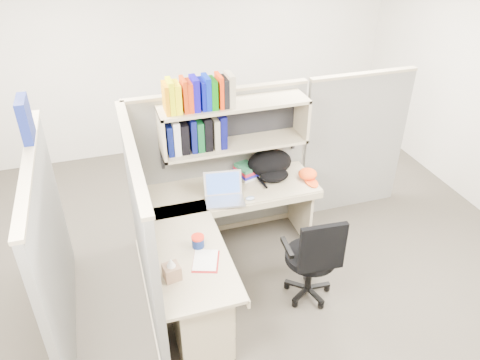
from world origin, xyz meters
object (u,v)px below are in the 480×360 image
object	(u,v)px
desk	(211,279)
backpack	(272,166)
laptop	(225,190)
task_chair	(311,270)
snack_canister	(198,241)

from	to	relation	value
desk	backpack	size ratio (longest dim) A/B	3.83
laptop	task_chair	distance (m)	1.07
laptop	backpack	xyz separation A→B (m)	(0.57, 0.27, 0.01)
snack_canister	desk	bearing A→B (deg)	-54.27
laptop	task_chair	bearing A→B (deg)	-42.65
laptop	snack_canister	bearing A→B (deg)	-116.28
backpack	snack_canister	distance (m)	1.27
laptop	snack_canister	distance (m)	0.68
desk	snack_canister	distance (m)	0.37
desk	snack_canister	world-z (taller)	snack_canister
desk	task_chair	world-z (taller)	task_chair
desk	task_chair	size ratio (longest dim) A/B	1.82
desk	laptop	xyz separation A→B (m)	(0.31, 0.66, 0.42)
task_chair	backpack	bearing A→B (deg)	90.98
snack_canister	laptop	bearing A→B (deg)	55.43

